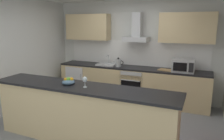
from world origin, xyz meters
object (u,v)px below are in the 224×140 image
Objects in this scene: oven at (134,84)px; range_hood at (137,32)px; kettle at (118,63)px; fruit_bowl at (69,82)px; microwave at (183,66)px; sink at (107,64)px; refrigerator at (80,79)px; wine_glass at (85,80)px; chopping_board at (166,70)px.

range_hood is at bearing 90.00° from oven.
fruit_bowl is (-0.03, -2.23, 0.04)m from kettle.
range_hood is at bearing 172.51° from microwave.
microwave reaches higher than kettle.
sink is at bearing 178.88° from microwave.
refrigerator is at bearing -175.43° from range_hood.
oven is 1.60× the size of sink.
kettle is (1.22, -0.03, 0.58)m from refrigerator.
sink is 2.81× the size of wine_glass.
kettle is at bearing -175.53° from oven.
microwave is (2.85, -0.03, 0.62)m from refrigerator.
sink is (-1.98, 0.04, -0.12)m from microwave.
range_hood is 2.55m from fruit_bowl.
range_hood is at bearing 79.20° from fruit_bowl.
wine_glass is at bearing -73.82° from sink.
chopping_board is at bearing -1.26° from sink.
kettle is (0.35, -0.04, 0.08)m from sink.
range_hood is at bearing 20.75° from kettle.
refrigerator is at bearing -179.91° from oven.
sink reaches higher than kettle.
refrigerator is at bearing 123.80° from wine_glass.
wine_glass is (-0.11, -2.31, 0.67)m from oven.
wine_glass reaches higher than fruit_bowl.
sink is 2.30m from fruit_bowl.
refrigerator is at bearing -179.10° from sink.
chopping_board is at bearing 60.76° from fruit_bowl.
fruit_bowl is at bearing -101.41° from oven.
chopping_board is (1.25, 2.24, -0.14)m from fruit_bowl.
refrigerator is 1.01m from sink.
wine_glass reaches higher than kettle.
kettle is at bearing -179.80° from microwave.
fruit_bowl is at bearing 172.01° from wine_glass.
kettle is at bearing -159.25° from range_hood.
fruit_bowl is (-1.65, -2.24, 0.00)m from microwave.
wine_glass is 0.36m from fruit_bowl.
microwave is 1.73× the size of kettle.
chopping_board is at bearing -0.49° from refrigerator.
microwave is 2.63m from wine_glass.
sink is 1.47× the size of chopping_board.
oven is at bearing 178.30° from chopping_board.
sink is 1.17m from range_hood.
oven is 1.33m from range_hood.
wine_glass reaches higher than refrigerator.
fruit_bowl is (-0.46, -2.26, 0.59)m from oven.
sink is at bearing 178.74° from chopping_board.
sink reaches higher than chopping_board.
refrigerator is (-1.65, -0.00, -0.03)m from oven.
refrigerator is 1.70× the size of sink.
oven is at bearing -0.81° from sink.
sink is at bearing 98.13° from fruit_bowl.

